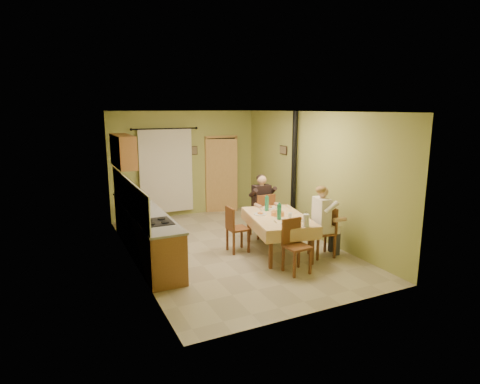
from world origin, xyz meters
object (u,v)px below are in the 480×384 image
man_right (323,213)px  stove_flue (293,187)px  chair_far (262,224)px  man_far (262,199)px  chair_left (237,238)px  chair_right (322,242)px  dining_table (278,234)px  chair_near (296,257)px

man_right → stove_flue: 1.89m
chair_far → man_far: bearing=90.0°
chair_left → chair_right: bearing=56.1°
chair_right → stove_flue: stove_flue is taller
dining_table → chair_far: size_ratio=1.97×
chair_left → man_right: bearing=55.9°
man_far → man_right: size_ratio=1.00×
chair_left → stove_flue: (1.89, 0.86, 0.74)m
chair_far → stove_flue: (0.95, 0.21, 0.73)m
chair_near → man_right: bearing=-156.0°
chair_far → chair_left: 1.13m
man_far → man_right: same height
chair_right → stove_flue: (0.48, 1.82, 0.73)m
chair_near → man_right: 1.17m
chair_near → man_far: (0.44, 2.07, 0.59)m
dining_table → chair_left: size_ratio=2.10×
chair_near → chair_right: bearing=-156.5°
chair_right → man_right: 0.59m
man_right → man_far: bearing=23.7°
dining_table → stove_flue: size_ratio=0.71×
chair_left → man_far: size_ratio=0.68×
chair_near → man_far: 2.20m
man_far → stove_flue: (0.95, 0.20, 0.15)m
chair_left → man_far: 1.29m
man_right → chair_near: bearing=124.7°
chair_right → chair_left: size_ratio=1.04×
man_far → chair_right: bearing=-72.7°
chair_left → stove_flue: stove_flue is taller
chair_far → chair_near: chair_far is taller
chair_left → man_far: bearing=125.8°
chair_far → chair_right: (0.47, -1.60, -0.00)m
man_right → dining_table: bearing=58.5°
chair_far → man_right: size_ratio=0.72×
chair_near → chair_left: size_ratio=1.02×
chair_left → dining_table: bearing=61.0°
dining_table → chair_near: 1.03m
chair_right → stove_flue: size_ratio=0.35×
man_right → stove_flue: bearing=-7.5°
chair_right → man_right: man_right is taller
chair_far → chair_near: bearing=-101.0°
chair_far → stove_flue: 1.22m
man_right → chair_right: bearing=-90.0°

